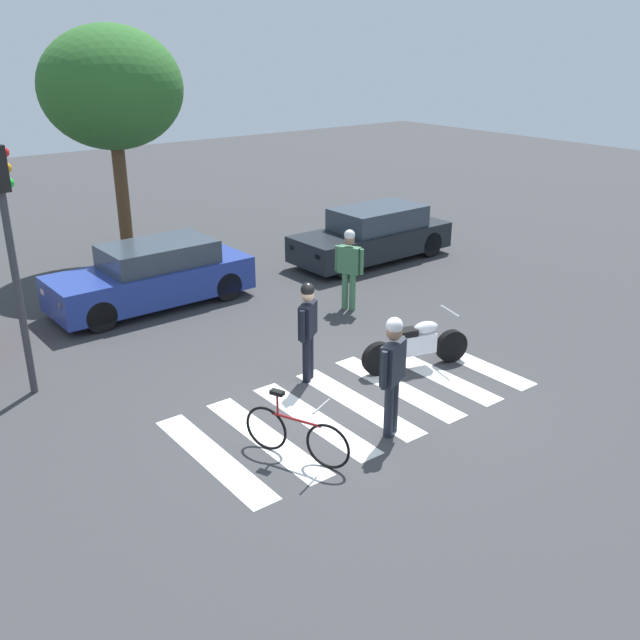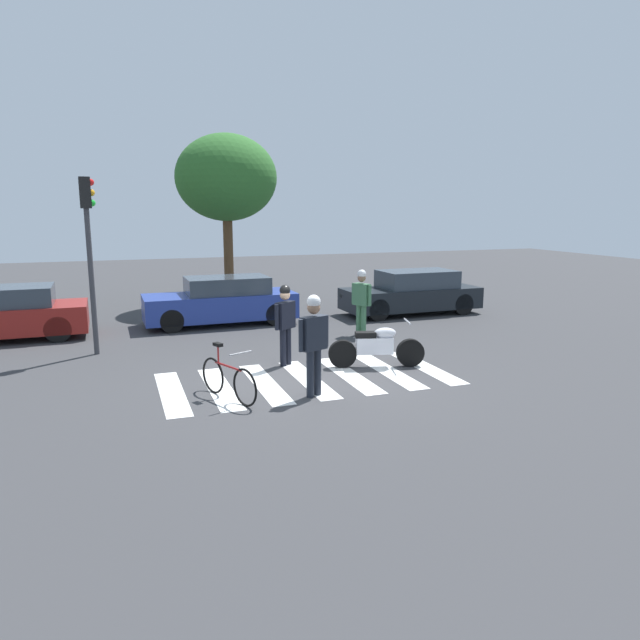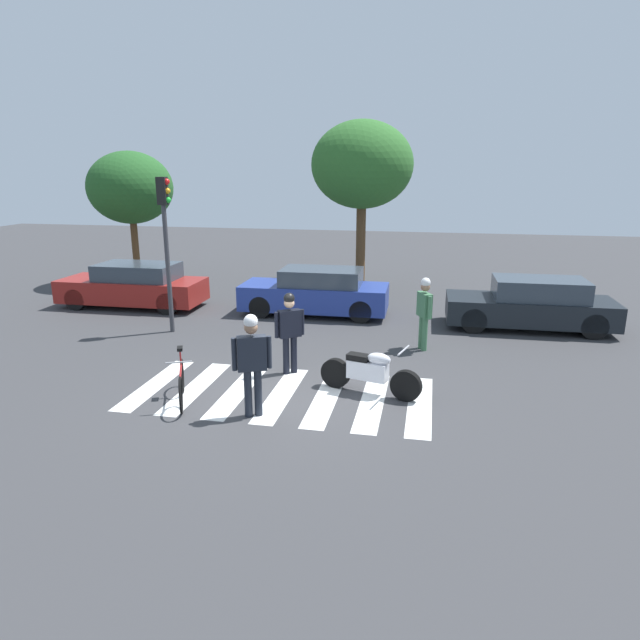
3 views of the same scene
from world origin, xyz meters
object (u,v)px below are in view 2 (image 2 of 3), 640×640
car_black_suv (412,293)px  car_blue_hatchback (222,302)px  leaning_bicycle (228,379)px  officer_on_foot (314,337)px  traffic_light_pole (89,237)px  police_motorcycle (376,347)px  pedestrian_bystander (361,298)px  officer_by_motorcycle (285,319)px

car_black_suv → car_blue_hatchback: bearing=176.5°
leaning_bicycle → car_black_suv: (7.32, 6.61, 0.30)m
officer_on_foot → car_blue_hatchback: (-0.37, 7.30, -0.43)m
traffic_light_pole → car_black_suv: bearing=13.1°
police_motorcycle → traffic_light_pole: size_ratio=0.50×
leaning_bicycle → car_black_suv: bearing=42.1°
officer_on_foot → traffic_light_pole: traffic_light_pole is taller
car_black_suv → traffic_light_pole: (-9.62, -2.24, 2.09)m
officer_on_foot → pedestrian_bystander: (2.90, 4.47, -0.07)m
police_motorcycle → pedestrian_bystander: (0.97, 3.05, 0.59)m
officer_on_foot → car_blue_hatchback: 7.33m
officer_on_foot → car_blue_hatchback: bearing=92.9°
leaning_bicycle → car_blue_hatchback: bearing=80.6°
traffic_light_pole → police_motorcycle: bearing=-29.6°
police_motorcycle → pedestrian_bystander: bearing=72.3°
leaning_bicycle → officer_by_motorcycle: bearing=49.2°
officer_on_foot → officer_by_motorcycle: bearing=87.2°
leaning_bicycle → pedestrian_bystander: 6.10m
car_blue_hatchback → traffic_light_pole: 4.81m
officer_on_foot → car_blue_hatchback: size_ratio=0.43×
officer_by_motorcycle → car_black_suv: bearing=39.6°
leaning_bicycle → car_black_suv: 9.87m
pedestrian_bystander → car_black_suv: 3.81m
pedestrian_bystander → car_black_suv: size_ratio=0.40×
officer_by_motorcycle → pedestrian_bystander: size_ratio=1.00×
police_motorcycle → traffic_light_pole: (-5.76, 3.27, 2.32)m
officer_by_motorcycle → traffic_light_pole: (-3.94, 2.47, 1.73)m
police_motorcycle → officer_on_foot: officer_on_foot is taller
traffic_light_pole → officer_by_motorcycle: bearing=-32.1°
police_motorcycle → car_blue_hatchback: 6.32m
police_motorcycle → car_black_suv: size_ratio=0.46×
officer_on_foot → officer_by_motorcycle: (0.11, 2.23, -0.07)m
officer_on_foot → pedestrian_bystander: size_ratio=1.05×
leaning_bicycle → car_black_suv: car_black_suv is taller
officer_by_motorcycle → pedestrian_bystander: bearing=38.8°
leaning_bicycle → car_blue_hatchback: (1.16, 6.98, 0.30)m
officer_by_motorcycle → leaning_bicycle: bearing=-130.8°
officer_by_motorcycle → pedestrian_bystander: pedestrian_bystander is taller
officer_on_foot → car_black_suv: officer_on_foot is taller
pedestrian_bystander → car_blue_hatchback: 4.35m
police_motorcycle → leaning_bicycle: bearing=-162.4°
pedestrian_bystander → car_blue_hatchback: pedestrian_bystander is taller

